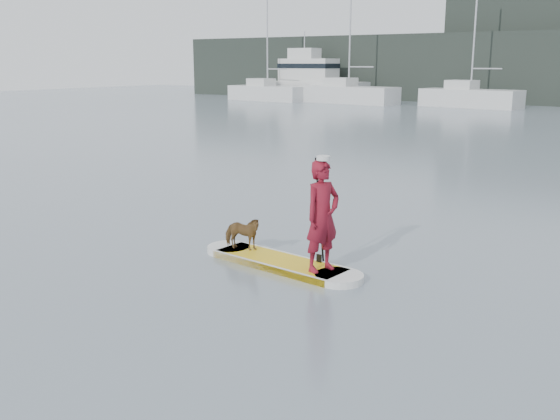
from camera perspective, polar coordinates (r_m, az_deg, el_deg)
The scene contains 10 objects.
paddleboard at distance 10.90m, azimuth 0.00°, elevation -4.82°, with size 3.28×1.09×0.12m.
paddler at distance 10.10m, azimuth 3.89°, elevation -0.57°, with size 0.67×0.44×1.83m, color maroon.
white_cap at distance 9.91m, azimuth 3.98°, elevation 4.76°, with size 0.22×0.22×0.07m, color silver.
dog at distance 11.36m, azimuth -3.50°, elevation -2.12°, with size 0.34×0.74×0.62m, color brown.
paddle at distance 10.55m, azimuth 3.64°, elevation -1.28°, with size 0.10×0.30×2.00m.
sailboat_a at distance 59.19m, azimuth -1.20°, elevation 10.75°, with size 8.12×3.34×11.46m.
sailboat_b at distance 55.64m, azimuth 6.22°, elevation 10.63°, with size 9.20×3.90×13.24m.
sailboat_c at distance 52.40m, azimuth 16.93°, elevation 9.89°, with size 8.13×3.75×11.23m.
motor_yacht_b at distance 60.14m, azimuth 3.04°, elevation 11.70°, with size 9.69×3.63×6.32m.
shore_building_west at distance 60.13m, azimuth 21.81°, elevation 13.40°, with size 14.00×4.00×9.00m, color black.
Camera 1 is at (2.58, -4.79, 3.45)m, focal length 40.00 mm.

